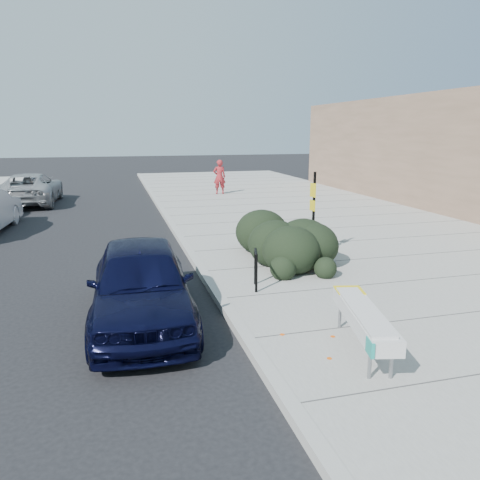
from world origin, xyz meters
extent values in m
plane|color=black|center=(0.00, 0.00, 0.00)|extent=(120.00, 120.00, 0.00)
cube|color=gray|center=(5.60, 5.00, 0.07)|extent=(11.20, 50.00, 0.15)
cube|color=#9E9E99|center=(0.00, 5.00, 0.08)|extent=(0.22, 50.00, 0.17)
cylinder|color=gray|center=(1.28, -3.68, 0.37)|extent=(0.05, 0.05, 0.44)
cylinder|color=gray|center=(1.57, -3.75, 0.37)|extent=(0.05, 0.05, 0.44)
cylinder|color=gray|center=(1.68, -1.98, 0.37)|extent=(0.05, 0.05, 0.44)
cylinder|color=gray|center=(1.98, -2.05, 0.37)|extent=(0.05, 0.05, 0.44)
cylinder|color=gray|center=(1.48, -2.83, 0.55)|extent=(0.44, 1.71, 0.04)
cylinder|color=gray|center=(1.78, -2.90, 0.55)|extent=(0.44, 1.71, 0.04)
cube|color=#B2B2B2|center=(1.63, -2.87, 0.71)|extent=(0.98, 2.34, 0.24)
cube|color=yellow|center=(1.84, -1.98, 0.84)|extent=(0.56, 0.56, 0.02)
cube|color=teal|center=(1.18, -3.83, 0.71)|extent=(0.11, 0.27, 0.22)
cylinder|color=black|center=(0.81, 0.20, 0.56)|extent=(0.06, 0.06, 0.83)
cylinder|color=black|center=(0.94, 0.71, 0.56)|extent=(0.06, 0.06, 0.83)
cylinder|color=black|center=(0.88, 0.45, 0.98)|extent=(0.19, 0.53, 0.06)
cube|color=black|center=(3.22, 2.69, 1.31)|extent=(0.06, 0.06, 2.33)
cube|color=yellow|center=(3.17, 2.69, 1.98)|extent=(0.06, 0.27, 0.38)
cube|color=yellow|center=(3.17, 2.69, 1.56)|extent=(0.05, 0.25, 0.29)
ellipsoid|color=black|center=(2.52, 2.50, 0.83)|extent=(2.01, 3.72, 1.36)
imported|color=black|center=(-1.65, -0.43, 0.78)|extent=(2.00, 4.63, 1.56)
imported|color=#9A9C9F|center=(-6.00, 15.95, 0.76)|extent=(2.66, 5.56, 1.53)
imported|color=maroon|center=(3.61, 16.15, 1.08)|extent=(0.71, 0.50, 1.86)
camera|label=1|loc=(-2.04, -8.97, 3.56)|focal=35.00mm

